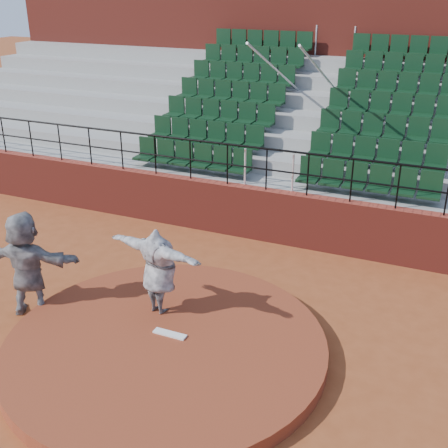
{
  "coord_description": "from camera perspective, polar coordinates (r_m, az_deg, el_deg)",
  "views": [
    {
      "loc": [
        4.1,
        -6.93,
        5.88
      ],
      "look_at": [
        0.0,
        2.5,
        1.4
      ],
      "focal_mm": 45.0,
      "sensor_mm": 36.0,
      "label": 1
    }
  ],
  "objects": [
    {
      "name": "ground",
      "position": [
        9.97,
        -5.89,
        -12.74
      ],
      "size": [
        90.0,
        90.0,
        0.0
      ],
      "primitive_type": "plane",
      "color": "brown",
      "rests_on": "ground"
    },
    {
      "name": "pitchers_mound",
      "position": [
        9.89,
        -5.92,
        -12.16
      ],
      "size": [
        5.5,
        5.5,
        0.25
      ],
      "primitive_type": "cylinder",
      "color": "brown",
      "rests_on": "ground"
    },
    {
      "name": "pitching_rubber",
      "position": [
        9.92,
        -5.53,
        -11.05
      ],
      "size": [
        0.6,
        0.15,
        0.03
      ],
      "primitive_type": "cube",
      "color": "white",
      "rests_on": "pitchers_mound"
    },
    {
      "name": "boundary_wall",
      "position": [
        13.65,
        4.19,
        0.96
      ],
      "size": [
        24.0,
        0.3,
        1.3
      ],
      "primitive_type": "cube",
      "color": "maroon",
      "rests_on": "ground"
    },
    {
      "name": "wall_railing",
      "position": [
        13.19,
        4.37,
        6.5
      ],
      "size": [
        24.04,
        0.05,
        1.03
      ],
      "color": "black",
      "rests_on": "boundary_wall"
    },
    {
      "name": "seating_deck",
      "position": [
        16.7,
        8.53,
        7.87
      ],
      "size": [
        24.0,
        5.97,
        4.63
      ],
      "color": "gray",
      "rests_on": "ground"
    },
    {
      "name": "press_box_facade",
      "position": [
        20.09,
        12.08,
        16.39
      ],
      "size": [
        24.0,
        3.0,
        7.1
      ],
      "primitive_type": "cube",
      "color": "maroon",
      "rests_on": "ground"
    },
    {
      "name": "pitcher",
      "position": [
        10.19,
        -6.67,
        -4.74
      ],
      "size": [
        2.11,
        0.95,
        1.66
      ],
      "primitive_type": "imported",
      "rotation": [
        0.0,
        0.0,
        2.94
      ],
      "color": "black",
      "rests_on": "pitchers_mound"
    },
    {
      "name": "fielder",
      "position": [
        11.06,
        -19.39,
        -3.88
      ],
      "size": [
        2.01,
        1.02,
        2.07
      ],
      "primitive_type": "imported",
      "rotation": [
        0.0,
        0.0,
        3.36
      ],
      "color": "black",
      "rests_on": "ground"
    }
  ]
}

